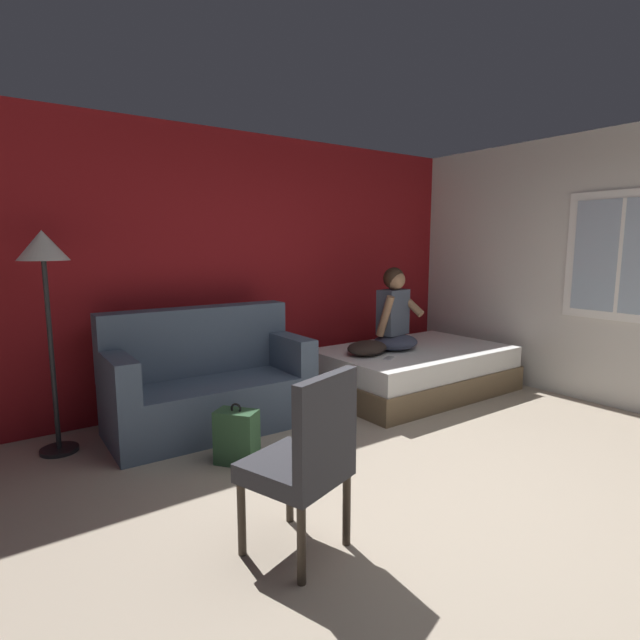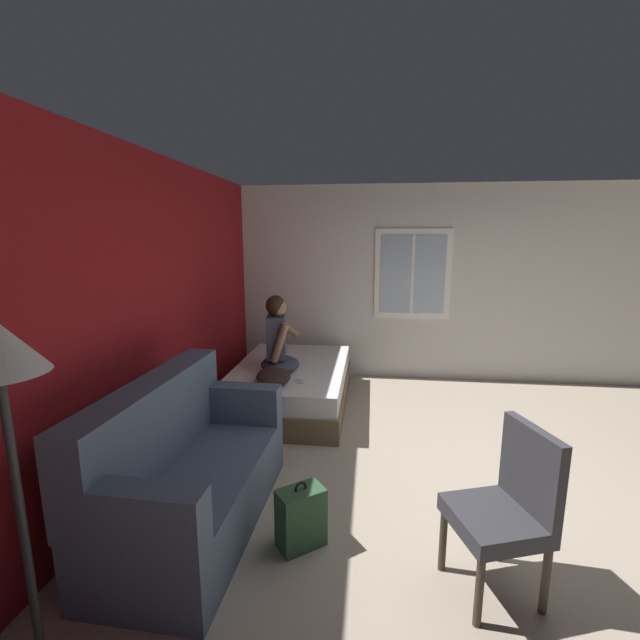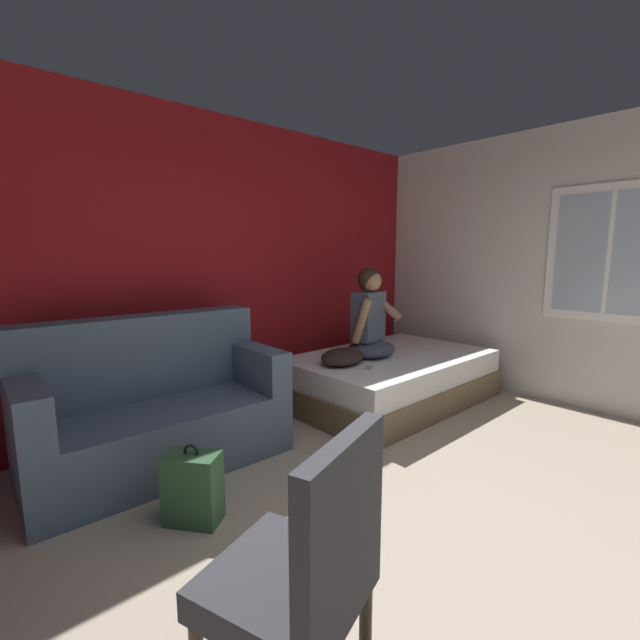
# 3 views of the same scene
# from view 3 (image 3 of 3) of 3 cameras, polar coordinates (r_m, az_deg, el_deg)

# --- Properties ---
(ground_plane) EXTENTS (40.00, 40.00, 0.00)m
(ground_plane) POSITION_cam_3_polar(r_m,az_deg,el_deg) (2.42, 23.19, -29.74)
(ground_plane) COLOR tan
(wall_back_accent) EXTENTS (10.53, 0.16, 2.70)m
(wall_back_accent) POSITION_cam_3_polar(r_m,az_deg,el_deg) (4.02, -16.15, 6.59)
(wall_back_accent) COLOR maroon
(wall_back_accent) RESTS_ON ground
(bed) EXTENTS (2.07, 1.33, 0.48)m
(bed) POSITION_cam_3_polar(r_m,az_deg,el_deg) (4.43, 9.37, -7.63)
(bed) COLOR brown
(bed) RESTS_ON ground
(couch) EXTENTS (1.72, 0.87, 1.04)m
(couch) POSITION_cam_3_polar(r_m,az_deg,el_deg) (3.31, -21.00, -11.03)
(couch) COLOR #47566B
(couch) RESTS_ON ground
(side_chair) EXTENTS (0.58, 0.58, 0.98)m
(side_chair) POSITION_cam_3_polar(r_m,az_deg,el_deg) (1.51, -2.16, -30.30)
(side_chair) COLOR #382D23
(side_chair) RESTS_ON ground
(person_seated) EXTENTS (0.58, 0.52, 0.88)m
(person_seated) POSITION_cam_3_polar(r_m,az_deg,el_deg) (4.20, 6.68, -0.10)
(person_seated) COLOR #383D51
(person_seated) RESTS_ON bed
(backpack) EXTENTS (0.35, 0.35, 0.46)m
(backpack) POSITION_cam_3_polar(r_m,az_deg,el_deg) (2.65, -16.49, -20.71)
(backpack) COLOR #2D5133
(backpack) RESTS_ON ground
(throw_pillow) EXTENTS (0.56, 0.47, 0.14)m
(throw_pillow) POSITION_cam_3_polar(r_m,az_deg,el_deg) (3.93, 3.04, -4.91)
(throw_pillow) COLOR #2D231E
(throw_pillow) RESTS_ON bed
(cell_phone) EXTENTS (0.16, 0.13, 0.01)m
(cell_phone) POSITION_cam_3_polar(r_m,az_deg,el_deg) (3.82, 6.43, -6.38)
(cell_phone) COLOR #B7B7BC
(cell_phone) RESTS_ON bed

